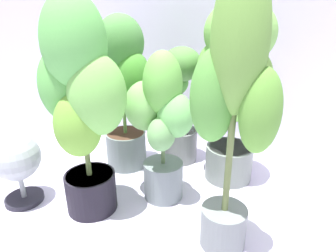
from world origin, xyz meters
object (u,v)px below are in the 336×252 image
Objects in this scene: potted_plant_back_right at (235,75)px; potted_plant_back_left at (121,82)px; potted_plant_back_center at (178,99)px; floor_fan at (16,160)px; potted_plant_front_left at (80,96)px; potted_plant_front_right at (233,103)px; potted_plant_center at (160,121)px.

potted_plant_back_left is at bearing 179.44° from potted_plant_back_right.
potted_plant_back_center is 1.93× the size of floor_fan.
potted_plant_back_left is 0.90× the size of potted_plant_front_left.
potted_plant_front_left is 0.62m from potted_plant_front_right.
potted_plant_center is 0.76× the size of potted_plant_front_left.
potted_plant_back_right is 1.12m from floor_fan.
potted_plant_back_left is at bearing 91.04° from potted_plant_front_left.
potted_plant_back_left reaches higher than floor_fan.
potted_plant_front_left is at bearing -144.15° from potted_plant_back_right.
potted_plant_back_center is (-0.00, 0.41, -0.01)m from potted_plant_center.
potted_plant_back_center is at bearing 164.09° from floor_fan.
potted_plant_back_left is 0.92× the size of potted_plant_back_right.
potted_plant_center is (-0.31, -0.26, -0.18)m from potted_plant_back_right.
floor_fan is (-0.35, -0.47, -0.28)m from potted_plant_back_left.
potted_plant_back_right is 0.74m from potted_plant_front_left.
potted_plant_front_right is 2.91× the size of floor_fan.
potted_plant_back_center is (0.29, 0.15, -0.12)m from potted_plant_back_left.
potted_plant_front_right is at bearing 117.43° from floor_fan.
potted_plant_center is 0.70m from floor_fan.
potted_plant_center is at bearing -140.67° from potted_plant_back_right.
floor_fan is at bearing 177.12° from potted_plant_front_right.
potted_plant_back_left is 0.41m from potted_plant_center.
potted_plant_back_right reaches higher than potted_plant_center.
floor_fan is (-0.96, -0.46, -0.35)m from potted_plant_back_right.
potted_plant_front_left is (0.01, -0.44, 0.05)m from potted_plant_back_left.
potted_plant_back_left is 0.81m from potted_plant_front_right.
potted_plant_back_left is 0.35m from potted_plant_back_center.
potted_plant_back_left is at bearing 140.10° from potted_plant_front_right.
potted_plant_back_right is 1.35× the size of potted_plant_back_center.
potted_plant_front_left reaches higher than potted_plant_center.
potted_plant_front_left reaches higher than floor_fan.
floor_fan is at bearing -162.39° from potted_plant_center.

